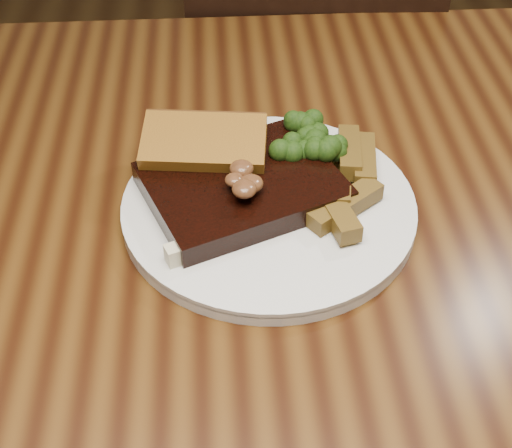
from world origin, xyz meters
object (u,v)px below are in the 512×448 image
(dining_table, at_px, (249,297))
(steak, at_px, (242,188))
(plate, at_px, (269,208))
(chair_far, at_px, (302,138))
(potato_wedges, at_px, (338,185))
(garlic_bread, at_px, (205,162))

(dining_table, height_order, steak, steak)
(dining_table, xyz_separation_m, plate, (0.02, 0.03, 0.10))
(chair_far, xyz_separation_m, potato_wedges, (-0.04, -0.54, 0.33))
(garlic_bread, bearing_deg, plate, -34.46)
(plate, xyz_separation_m, steak, (-0.03, 0.01, 0.02))
(chair_far, xyz_separation_m, plate, (-0.11, -0.55, 0.32))
(dining_table, distance_m, garlic_bread, 0.15)
(dining_table, distance_m, steak, 0.12)
(chair_far, bearing_deg, dining_table, 79.94)
(steak, height_order, garlic_bread, same)
(dining_table, relative_size, chair_far, 1.98)
(garlic_bread, bearing_deg, dining_table, -57.32)
(chair_far, height_order, plate, chair_far)
(dining_table, bearing_deg, garlic_bread, 115.98)
(potato_wedges, bearing_deg, steak, 179.17)
(dining_table, bearing_deg, steak, 95.98)
(garlic_bread, relative_size, potato_wedges, 1.14)
(steak, relative_size, potato_wedges, 1.67)
(plate, height_order, steak, steak)
(dining_table, distance_m, chair_far, 0.63)
(chair_far, relative_size, garlic_bread, 6.52)
(garlic_bread, bearing_deg, chair_far, 77.68)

